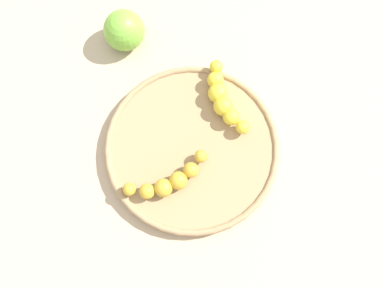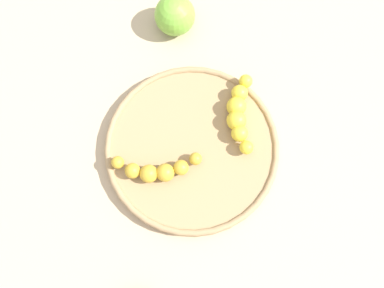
{
  "view_description": "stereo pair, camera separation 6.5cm",
  "coord_description": "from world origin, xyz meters",
  "views": [
    {
      "loc": [
        -0.1,
        -0.13,
        0.67
      ],
      "look_at": [
        0.0,
        0.0,
        0.04
      ],
      "focal_mm": 40.35,
      "sensor_mm": 36.0,
      "label": 1
    },
    {
      "loc": [
        -0.04,
        -0.16,
        0.67
      ],
      "look_at": [
        0.0,
        0.0,
        0.04
      ],
      "focal_mm": 40.35,
      "sensor_mm": 36.0,
      "label": 2
    }
  ],
  "objects": [
    {
      "name": "apple_green",
      "position": [
        0.02,
        0.22,
        0.03
      ],
      "size": [
        0.07,
        0.07,
        0.07
      ],
      "primitive_type": "sphere",
      "color": "#72B238",
      "rests_on": "ground_plane"
    },
    {
      "name": "ground_plane",
      "position": [
        0.0,
        0.0,
        0.0
      ],
      "size": [
        2.4,
        2.4,
        0.0
      ],
      "primitive_type": "plane",
      "color": "tan"
    },
    {
      "name": "banana_spotted",
      "position": [
        -0.06,
        -0.03,
        0.03
      ],
      "size": [
        0.13,
        0.05,
        0.03
      ],
      "rotation": [
        0.0,
        0.0,
        4.54
      ],
      "color": "gold",
      "rests_on": "fruit_bowl"
    },
    {
      "name": "fruit_bowl",
      "position": [
        0.0,
        0.0,
        0.01
      ],
      "size": [
        0.27,
        0.27,
        0.02
      ],
      "color": "#A08259",
      "rests_on": "ground_plane"
    },
    {
      "name": "banana_yellow",
      "position": [
        0.08,
        0.03,
        0.03
      ],
      "size": [
        0.06,
        0.13,
        0.03
      ],
      "rotation": [
        0.0,
        0.0,
        2.88
      ],
      "color": "yellow",
      "rests_on": "fruit_bowl"
    }
  ]
}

